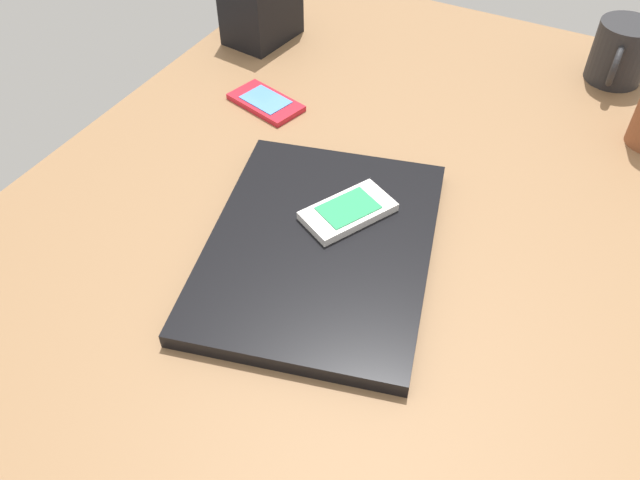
# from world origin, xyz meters

# --- Properties ---
(desk_surface) EXTENTS (1.20, 0.80, 0.03)m
(desk_surface) POSITION_xyz_m (0.00, 0.00, 0.01)
(desk_surface) COLOR olive
(desk_surface) RESTS_ON ground
(laptop_closed) EXTENTS (0.38, 0.32, 0.02)m
(laptop_closed) POSITION_xyz_m (0.07, 0.01, 0.04)
(laptop_closed) COLOR black
(laptop_closed) RESTS_ON desk_surface
(cell_phone_on_laptop) EXTENTS (0.12, 0.10, 0.01)m
(cell_phone_on_laptop) POSITION_xyz_m (0.01, 0.02, 0.05)
(cell_phone_on_laptop) COLOR silver
(cell_phone_on_laptop) RESTS_ON laptop_closed
(cell_phone_on_desk) EXTENTS (0.09, 0.12, 0.01)m
(cell_phone_on_desk) POSITION_xyz_m (-0.16, -0.20, 0.03)
(cell_phone_on_desk) COLOR red
(cell_phone_on_desk) RESTS_ON desk_surface
(desk_organizer) EXTENTS (0.13, 0.10, 0.10)m
(desk_organizer) POSITION_xyz_m (-0.33, -0.31, 0.08)
(desk_organizer) COLOR black
(desk_organizer) RESTS_ON desk_surface
(coffee_mug) EXTENTS (0.12, 0.08, 0.09)m
(coffee_mug) POSITION_xyz_m (-0.47, 0.24, 0.08)
(coffee_mug) COLOR #262628
(coffee_mug) RESTS_ON desk_surface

